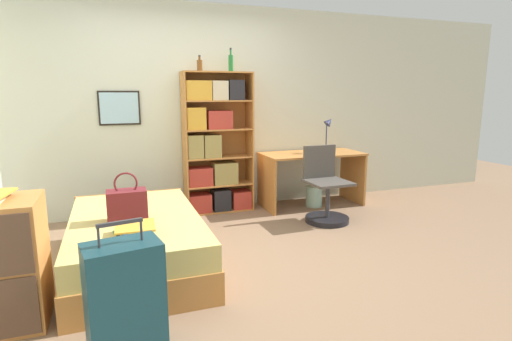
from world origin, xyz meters
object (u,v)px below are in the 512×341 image
(bookcase, at_px, (214,147))
(waste_bin, at_px, (314,196))
(suitcase, at_px, (125,301))
(desk, at_px, (312,168))
(book_stack_on_bed, at_px, (135,231))
(desk_lamp, at_px, (328,128))
(handbag, at_px, (127,205))
(bed, at_px, (136,241))
(bottle_brown, at_px, (231,63))
(desk_chair, at_px, (326,198))
(dresser, at_px, (0,264))
(bottle_green, at_px, (200,65))

(bookcase, relative_size, waste_bin, 6.42)
(suitcase, xyz_separation_m, desk, (2.50, 2.51, 0.17))
(book_stack_on_bed, relative_size, desk_lamp, 0.74)
(handbag, distance_m, desk, 2.77)
(bed, relative_size, bookcase, 1.04)
(desk_lamp, bearing_deg, bottle_brown, 171.12)
(bottle_brown, height_order, desk_chair, bottle_brown)
(waste_bin, bearing_deg, desk_chair, -106.00)
(suitcase, distance_m, bottle_brown, 3.42)
(suitcase, bearing_deg, bed, 84.03)
(book_stack_on_bed, relative_size, waste_bin, 1.31)
(desk_chair, relative_size, waste_bin, 3.24)
(desk_chair, bearing_deg, dresser, -158.64)
(dresser, bearing_deg, handbag, 33.63)
(bottle_green, bearing_deg, desk_lamp, -6.80)
(suitcase, xyz_separation_m, desk_lamp, (2.73, 2.49, 0.71))
(bottle_green, distance_m, bottle_brown, 0.39)
(book_stack_on_bed, distance_m, bookcase, 2.22)
(dresser, distance_m, waste_bin, 3.74)
(desk, relative_size, desk_chair, 1.51)
(suitcase, distance_m, desk, 3.55)
(book_stack_on_bed, bearing_deg, bottle_green, 64.08)
(dresser, relative_size, bottle_brown, 2.93)
(waste_bin, bearing_deg, handbag, -152.45)
(handbag, distance_m, desk_lamp, 3.00)
(bottle_green, relative_size, desk, 0.14)
(book_stack_on_bed, relative_size, dresser, 0.43)
(bed, distance_m, bottle_brown, 2.53)
(handbag, relative_size, waste_bin, 1.50)
(suitcase, relative_size, desk_lamp, 1.68)
(bed, bearing_deg, handbag, -117.84)
(handbag, relative_size, book_stack_on_bed, 1.14)
(bed, distance_m, desk_chair, 2.27)
(suitcase, relative_size, bookcase, 0.47)
(suitcase, xyz_separation_m, desk_chair, (2.34, 1.84, -0.07))
(bookcase, xyz_separation_m, desk_lamp, (1.54, -0.18, 0.22))
(bed, xyz_separation_m, waste_bin, (2.38, 1.16, -0.09))
(bottle_green, distance_m, desk, 1.98)
(bookcase, bearing_deg, waste_bin, -9.77)
(book_stack_on_bed, bearing_deg, bottle_brown, 55.44)
(desk_chair, bearing_deg, handbag, -163.70)
(bookcase, bearing_deg, handbag, -126.71)
(book_stack_on_bed, bearing_deg, desk_chair, 25.63)
(bottle_brown, height_order, desk, bottle_brown)
(dresser, xyz_separation_m, desk_lamp, (3.47, 1.86, 0.63))
(handbag, height_order, desk, handbag)
(desk_chair, bearing_deg, waste_bin, 74.00)
(book_stack_on_bed, bearing_deg, suitcase, -97.87)
(bottle_brown, bearing_deg, handbag, -131.84)
(bottle_brown, xyz_separation_m, waste_bin, (1.08, -0.25, -1.74))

